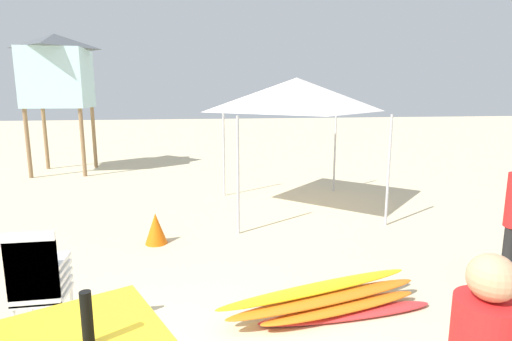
{
  "coord_description": "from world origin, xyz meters",
  "views": [
    {
      "loc": [
        0.08,
        -2.75,
        2.49
      ],
      "look_at": [
        1.18,
        3.79,
        1.25
      ],
      "focal_mm": 28.38,
      "sensor_mm": 36.0,
      "label": 1
    }
  ],
  "objects_px": {
    "stacked_plastic_chairs": "(37,276)",
    "surfboard_pile": "(333,301)",
    "lifeguard_tower": "(57,71)",
    "traffic_cone_near": "(156,228)",
    "popup_canopy": "(297,95)"
  },
  "relations": [
    {
      "from": "stacked_plastic_chairs",
      "to": "popup_canopy",
      "type": "height_order",
      "value": "popup_canopy"
    },
    {
      "from": "lifeguard_tower",
      "to": "traffic_cone_near",
      "type": "relative_size",
      "value": 8.11
    },
    {
      "from": "surfboard_pile",
      "to": "stacked_plastic_chairs",
      "type": "bearing_deg",
      "value": 179.28
    },
    {
      "from": "popup_canopy",
      "to": "stacked_plastic_chairs",
      "type": "bearing_deg",
      "value": -131.5
    },
    {
      "from": "lifeguard_tower",
      "to": "traffic_cone_near",
      "type": "height_order",
      "value": "lifeguard_tower"
    },
    {
      "from": "popup_canopy",
      "to": "traffic_cone_near",
      "type": "bearing_deg",
      "value": -149.35
    },
    {
      "from": "stacked_plastic_chairs",
      "to": "traffic_cone_near",
      "type": "distance_m",
      "value": 2.82
    },
    {
      "from": "stacked_plastic_chairs",
      "to": "traffic_cone_near",
      "type": "relative_size",
      "value": 2.24
    },
    {
      "from": "stacked_plastic_chairs",
      "to": "lifeguard_tower",
      "type": "relative_size",
      "value": 0.28
    },
    {
      "from": "surfboard_pile",
      "to": "popup_canopy",
      "type": "xyz_separation_m",
      "value": [
        0.71,
        4.37,
        2.32
      ]
    },
    {
      "from": "stacked_plastic_chairs",
      "to": "surfboard_pile",
      "type": "distance_m",
      "value": 3.16
    },
    {
      "from": "popup_canopy",
      "to": "traffic_cone_near",
      "type": "distance_m",
      "value": 4.02
    },
    {
      "from": "stacked_plastic_chairs",
      "to": "surfboard_pile",
      "type": "relative_size",
      "value": 0.46
    },
    {
      "from": "traffic_cone_near",
      "to": "popup_canopy",
      "type": "bearing_deg",
      "value": 30.65
    },
    {
      "from": "popup_canopy",
      "to": "lifeguard_tower",
      "type": "height_order",
      "value": "lifeguard_tower"
    }
  ]
}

